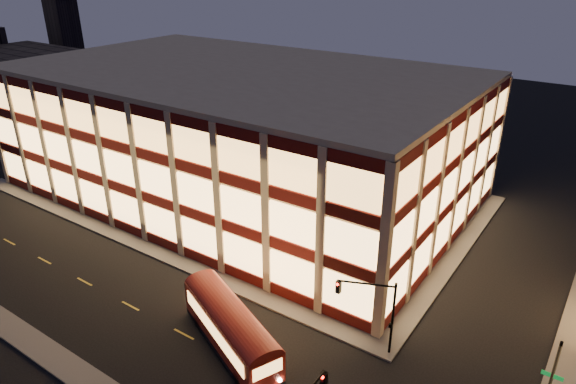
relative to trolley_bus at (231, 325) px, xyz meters
The scene contains 9 objects.
ground 14.90m from the trolley_bus, 160.02° to the left, with size 200.00×200.00×0.00m, color black.
sidewalk_office_south 18.03m from the trolley_bus, 160.29° to the left, with size 54.00×2.00×0.15m, color #514F4C.
sidewalk_office_east 23.93m from the trolley_bus, 67.52° to the left, with size 2.00×30.00×0.15m, color #514F4C.
sidewalk_near 16.11m from the trolley_bus, 150.18° to the right, with size 100.00×2.00×0.15m, color #514F4C.
office_building 28.14m from the trolley_bus, 127.40° to the left, with size 50.45×30.45×14.50m.
church_tower 95.47m from the trolley_bus, 151.76° to the left, with size 5.00×5.00×18.00m, color #2D2621.
traffic_signal_far 10.09m from the trolley_bus, 32.37° to the left, with size 3.79×1.87×6.00m.
traffic_signal_right 20.23m from the trolley_bus, 12.70° to the left, with size 1.20×4.37×6.00m.
trolley_bus is the anchor object (origin of this frame).
Camera 1 is at (33.60, -26.59, 25.76)m, focal length 32.00 mm.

